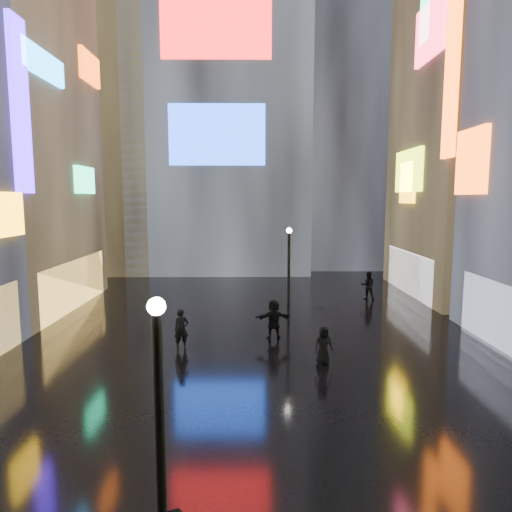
{
  "coord_description": "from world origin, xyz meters",
  "views": [
    {
      "loc": [
        -0.14,
        -1.89,
        6.76
      ],
      "look_at": [
        0.0,
        12.0,
        5.0
      ],
      "focal_mm": 32.0,
      "sensor_mm": 36.0,
      "label": 1
    }
  ],
  "objects": [
    {
      "name": "pedestrian_7",
      "position": [
        7.69,
        28.15,
        0.94
      ],
      "size": [
        1.0,
        0.83,
        1.89
      ],
      "primitive_type": "imported",
      "rotation": [
        0.0,
        0.0,
        3.01
      ],
      "color": "black",
      "rests_on": "ground"
    },
    {
      "name": "building_right_far",
      "position": [
        15.98,
        30.0,
        13.98
      ],
      "size": [
        10.28,
        12.0,
        28.0
      ],
      "color": "black",
      "rests_on": "ground"
    },
    {
      "name": "tower_main",
      "position": [
        -3.0,
        43.97,
        21.01
      ],
      "size": [
        16.0,
        14.2,
        42.0
      ],
      "color": "black",
      "rests_on": "ground"
    },
    {
      "name": "lamp_near",
      "position": [
        -1.66,
        5.23,
        2.94
      ],
      "size": [
        0.3,
        0.3,
        5.2
      ],
      "color": "black",
      "rests_on": "ground"
    },
    {
      "name": "umbrella_2",
      "position": [
        2.81,
        16.14,
        1.98
      ],
      "size": [
        1.0,
        1.01,
        0.82
      ],
      "primitive_type": "imported",
      "rotation": [
        0.0,
        0.0,
        0.13
      ],
      "color": "black",
      "rests_on": "pedestrian_4"
    },
    {
      "name": "ground",
      "position": [
        0.0,
        20.0,
        0.0
      ],
      "size": [
        140.0,
        140.0,
        0.0
      ],
      "primitive_type": "plane",
      "color": "black",
      "rests_on": "ground"
    },
    {
      "name": "lamp_far",
      "position": [
        1.87,
        22.42,
        2.94
      ],
      "size": [
        0.3,
        0.3,
        5.2
      ],
      "color": "black",
      "rests_on": "ground"
    },
    {
      "name": "pedestrian_5",
      "position": [
        0.93,
        19.53,
        0.96
      ],
      "size": [
        1.82,
        0.74,
        1.92
      ],
      "primitive_type": "imported",
      "rotation": [
        0.0,
        0.0,
        3.24
      ],
      "color": "black",
      "rests_on": "ground"
    },
    {
      "name": "tower_flank_right",
      "position": [
        9.0,
        46.0,
        17.0
      ],
      "size": [
        12.0,
        12.0,
        34.0
      ],
      "primitive_type": "cube",
      "color": "black",
      "rests_on": "ground"
    },
    {
      "name": "pedestrian_6",
      "position": [
        -3.3,
        18.06,
        0.91
      ],
      "size": [
        0.76,
        0.62,
        1.81
      ],
      "primitive_type": "imported",
      "rotation": [
        0.0,
        0.0,
        0.31
      ],
      "color": "black",
      "rests_on": "ground"
    },
    {
      "name": "pedestrian_4",
      "position": [
        2.81,
        16.14,
        0.79
      ],
      "size": [
        0.86,
        0.65,
        1.57
      ],
      "primitive_type": "imported",
      "rotation": [
        0.0,
        0.0,
        0.21
      ],
      "color": "black",
      "rests_on": "ground"
    },
    {
      "name": "tower_flank_left",
      "position": [
        -14.0,
        42.0,
        13.0
      ],
      "size": [
        10.0,
        10.0,
        26.0
      ],
      "primitive_type": "cube",
      "color": "black",
      "rests_on": "ground"
    }
  ]
}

